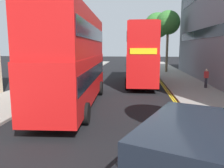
# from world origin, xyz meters

# --- Properties ---
(sidewalk_right) EXTENTS (4.00, 80.00, 0.14)m
(sidewalk_right) POSITION_xyz_m (6.50, 16.00, 0.07)
(sidewalk_right) COLOR gray
(sidewalk_right) RESTS_ON ground
(sidewalk_left) EXTENTS (4.00, 80.00, 0.14)m
(sidewalk_left) POSITION_xyz_m (-6.50, 16.00, 0.07)
(sidewalk_left) COLOR gray
(sidewalk_left) RESTS_ON ground
(kerb_line_outer) EXTENTS (0.10, 56.00, 0.01)m
(kerb_line_outer) POSITION_xyz_m (4.40, 14.00, 0.00)
(kerb_line_outer) COLOR yellow
(kerb_line_outer) RESTS_ON ground
(kerb_line_inner) EXTENTS (0.10, 56.00, 0.01)m
(kerb_line_inner) POSITION_xyz_m (4.24, 14.00, 0.00)
(kerb_line_inner) COLOR yellow
(kerb_line_inner) RESTS_ON ground
(double_decker_bus_away) EXTENTS (3.15, 10.90, 5.64)m
(double_decker_bus_away) POSITION_xyz_m (-2.04, 13.44, 3.03)
(double_decker_bus_away) COLOR red
(double_decker_bus_away) RESTS_ON ground
(double_decker_bus_oncoming) EXTENTS (2.81, 10.81, 5.64)m
(double_decker_bus_oncoming) POSITION_xyz_m (2.22, 22.64, 3.03)
(double_decker_bus_oncoming) COLOR red
(double_decker_bus_oncoming) RESTS_ON ground
(pedestrian_far) EXTENTS (0.34, 0.22, 1.62)m
(pedestrian_far) POSITION_xyz_m (7.70, 20.04, 0.99)
(pedestrian_far) COLOR #2D2D38
(pedestrian_far) RESTS_ON sidewalk_right
(street_tree_near) EXTENTS (3.27, 3.27, 8.41)m
(street_tree_near) POSITION_xyz_m (6.07, 32.73, 6.84)
(street_tree_near) COLOR #6B6047
(street_tree_near) RESTS_ON sidewalk_right
(street_tree_far) EXTENTS (4.17, 4.17, 9.10)m
(street_tree_far) POSITION_xyz_m (5.24, 39.36, 7.13)
(street_tree_far) COLOR #6B6047
(street_tree_far) RESTS_ON sidewalk_right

